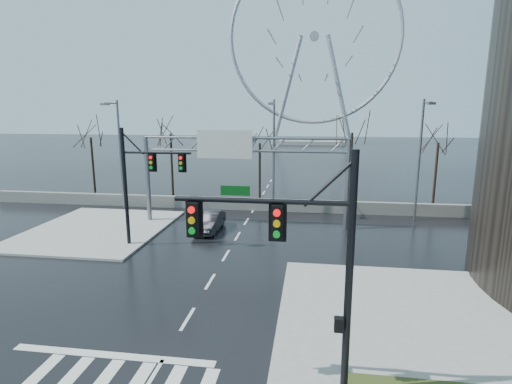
% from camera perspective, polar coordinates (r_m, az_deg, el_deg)
% --- Properties ---
extents(ground, '(260.00, 260.00, 0.00)m').
position_cam_1_polar(ground, '(18.84, -9.75, -17.43)').
color(ground, black).
rests_on(ground, ground).
extents(sidewalk_right_ext, '(12.00, 10.00, 0.15)m').
position_cam_1_polar(sidewalk_right_ext, '(20.36, 21.34, -15.54)').
color(sidewalk_right_ext, gray).
rests_on(sidewalk_right_ext, ground).
extents(sidewalk_far, '(10.00, 12.00, 0.15)m').
position_cam_1_polar(sidewalk_far, '(33.32, -21.67, -4.96)').
color(sidewalk_far, gray).
rests_on(sidewalk_far, ground).
extents(barrier_wall, '(52.00, 0.50, 1.10)m').
position_cam_1_polar(barrier_wall, '(37.02, -0.39, -1.76)').
color(barrier_wall, slate).
rests_on(barrier_wall, ground).
extents(signal_mast_near, '(5.52, 0.41, 8.00)m').
position_cam_1_polar(signal_mast_near, '(12.34, 6.98, -8.46)').
color(signal_mast_near, black).
rests_on(signal_mast_near, ground).
extents(signal_mast_far, '(4.72, 0.41, 8.00)m').
position_cam_1_polar(signal_mast_far, '(27.34, -16.15, 2.16)').
color(signal_mast_far, black).
rests_on(signal_mast_far, ground).
extents(sign_gantry, '(16.36, 0.40, 7.60)m').
position_cam_1_polar(sign_gantry, '(31.36, -2.43, 4.41)').
color(sign_gantry, slate).
rests_on(sign_gantry, ground).
extents(streetlight_left, '(0.50, 2.55, 10.00)m').
position_cam_1_polar(streetlight_left, '(38.10, -19.09, 6.12)').
color(streetlight_left, slate).
rests_on(streetlight_left, ground).
extents(streetlight_mid, '(0.50, 2.55, 10.00)m').
position_cam_1_polar(streetlight_mid, '(34.11, 2.49, 6.18)').
color(streetlight_mid, slate).
rests_on(streetlight_mid, ground).
extents(streetlight_right, '(0.50, 2.55, 10.00)m').
position_cam_1_polar(streetlight_right, '(35.05, 22.50, 5.46)').
color(streetlight_right, slate).
rests_on(streetlight_right, ground).
extents(tree_far_left, '(3.50, 3.50, 7.00)m').
position_cam_1_polar(tree_far_left, '(46.10, -22.47, 6.33)').
color(tree_far_left, black).
rests_on(tree_far_left, ground).
extents(tree_left, '(3.75, 3.75, 7.50)m').
position_cam_1_polar(tree_left, '(41.78, -12.07, 7.05)').
color(tree_left, black).
rests_on(tree_left, ground).
extents(tree_center, '(3.25, 3.25, 6.50)m').
position_cam_1_polar(tree_center, '(40.67, 0.54, 6.05)').
color(tree_center, black).
rests_on(tree_center, ground).
extents(tree_right, '(3.90, 3.90, 7.80)m').
position_cam_1_polar(tree_right, '(39.42, 13.53, 7.08)').
color(tree_right, black).
rests_on(tree_right, ground).
extents(tree_far_right, '(3.40, 3.40, 6.80)m').
position_cam_1_polar(tree_far_right, '(41.50, 24.52, 5.46)').
color(tree_far_right, black).
rests_on(tree_far_right, ground).
extents(ferris_wheel, '(45.00, 6.00, 50.91)m').
position_cam_1_polar(ferris_wheel, '(111.95, 8.30, 20.21)').
color(ferris_wheel, gray).
rests_on(ferris_wheel, ground).
extents(car, '(1.63, 4.44, 1.45)m').
position_cam_1_polar(car, '(30.90, -6.67, -4.21)').
color(car, black).
rests_on(car, ground).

